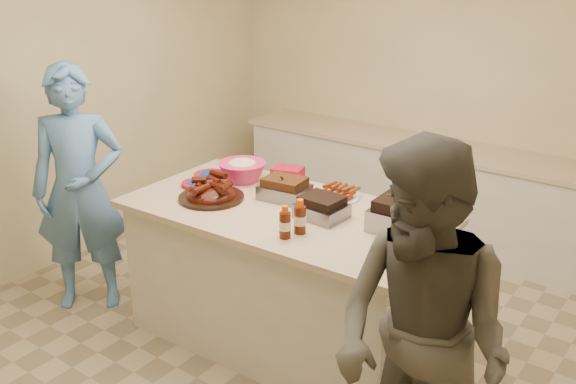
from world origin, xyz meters
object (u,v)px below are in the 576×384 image
Objects in this scene: plastic_cup at (230,174)px; guest_blue at (93,301)px; bbq_bottle_b at (300,233)px; island at (284,338)px; mustard_bottle at (266,190)px; bbq_bottle_a at (285,238)px; rib_platter at (212,199)px; roasting_pan at (402,229)px; coleslaw_bowl at (243,181)px.

guest_blue is at bearing -134.21° from plastic_cup.
plastic_cup is at bearing 152.19° from bbq_bottle_b.
mustard_bottle reaches higher than island.
bbq_bottle_a reaches higher than guest_blue.
plastic_cup is at bearing 117.89° from rib_platter.
coleslaw_bowl is at bearing 174.85° from roasting_pan.
bbq_bottle_a is at bearing -43.78° from mustard_bottle.
roasting_pan is 1.30m from coleslaw_bowl.
island is 1.13× the size of guest_blue.
roasting_pan is 0.96× the size of coleslaw_bowl.
plastic_cup is (-1.02, 0.54, -0.00)m from bbq_bottle_b.
roasting_pan is at bearing -1.92° from mustard_bottle.
bbq_bottle_b is (-0.45, -0.41, 0.00)m from roasting_pan.
bbq_bottle_b is at bearing -29.54° from coleslaw_bowl.
bbq_bottle_a is 1.18m from plastic_cup.
bbq_bottle_b reaches higher than mustard_bottle.
coleslaw_bowl is at bearing 144.41° from bbq_bottle_a.
island is 1.06m from bbq_bottle_a.
coleslaw_bowl reaches higher than bbq_bottle_b.
mustard_bottle and plastic_cup have the same top height.
guest_blue is (-1.48, -0.47, 0.00)m from island.
plastic_cup is (-0.99, 0.64, 0.00)m from bbq_bottle_a.
roasting_pan is 1.48m from plastic_cup.
island is 4.69× the size of rib_platter.
bbq_bottle_a is at bearing -35.59° from coleslaw_bowl.
island is 1.24m from roasting_pan.
mustard_bottle is (0.25, -0.04, 0.00)m from coleslaw_bowl.
coleslaw_bowl is 0.25m from mustard_bottle.
mustard_bottle is at bearing 176.22° from roasting_pan.
guest_blue is (-1.74, -0.13, -0.97)m from bbq_bottle_a.
rib_platter is 0.24× the size of guest_blue.
bbq_bottle_a is (0.75, -0.19, -0.00)m from rib_platter.
bbq_bottle_a reaches higher than plastic_cup.
coleslaw_bowl reaches higher than guest_blue.
rib_platter is at bearing -62.11° from plastic_cup.
guest_blue is at bearing -150.22° from mustard_bottle.
rib_platter is (-0.49, -0.15, 0.97)m from island.
bbq_bottle_a is (0.82, -0.59, 0.00)m from coleslaw_bowl.
plastic_cup is 1.45m from guest_blue.
plastic_cup reaches higher than island.
coleslaw_bowl is at bearing -5.44° from guest_blue.
mustard_bottle is (-0.57, 0.55, 0.00)m from bbq_bottle_a.
bbq_bottle_a is 0.11× the size of guest_blue.
coleslaw_bowl is at bearing 150.46° from bbq_bottle_b.
guest_blue is (-0.75, -0.77, -0.97)m from plastic_cup.
guest_blue is at bearing -164.06° from island.
mustard_bottle is at bearing 144.15° from island.
island is at bearing -34.24° from mustard_bottle.
roasting_pan is 0.70m from bbq_bottle_a.
coleslaw_bowl is 1.01m from bbq_bottle_a.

